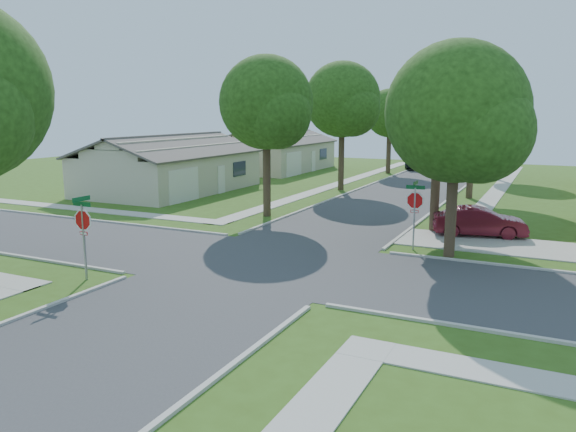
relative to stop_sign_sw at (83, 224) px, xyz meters
The scene contains 19 objects.
ground 6.95m from the stop_sign_sw, 45.00° to the left, with size 100.00×100.00×0.00m, color #355316.
road_ns 6.95m from the stop_sign_sw, 45.00° to the left, with size 7.00×100.00×0.02m, color #333335.
sidewalk_ne 32.61m from the stop_sign_sw, 70.62° to the left, with size 1.20×40.00×0.04m, color #9E9B91.
sidewalk_nw 30.80m from the stop_sign_sw, 92.61° to the left, with size 1.20×40.00×0.04m, color #9E9B91.
driveway 17.38m from the stop_sign_sw, 43.12° to the left, with size 8.80×3.60×0.05m, color #9E9B91.
stop_sign_sw is the anchor object (origin of this frame).
stop_sign_ne 13.29m from the stop_sign_sw, 45.00° to the left, with size 1.05×0.80×2.98m.
tree_e_near 17.04m from the stop_sign_sw, 55.41° to the left, with size 4.97×4.80×8.28m.
tree_e_mid 27.71m from the stop_sign_sw, 69.80° to the left, with size 5.59×5.40×9.21m.
tree_e_far 40.04m from the stop_sign_sw, 76.27° to the left, with size 5.17×5.00×8.72m.
tree_w_near 14.30m from the stop_sign_sw, 89.77° to the left, with size 5.38×5.20×8.97m.
tree_w_mid 26.09m from the stop_sign_sw, 89.87° to the left, with size 5.80×5.60×9.56m.
tree_w_far 38.86m from the stop_sign_sw, 89.93° to the left, with size 4.76×4.60×8.04m.
tree_ne_corner 14.64m from the stop_sign_sw, 38.84° to the left, with size 5.80×5.60×8.66m.
house_nw_near 22.71m from the stop_sign_sw, 119.83° to the left, with size 8.42×13.60×4.23m.
house_nw_far 38.40m from the stop_sign_sw, 107.10° to the left, with size 8.42×13.60×4.23m.
car_driveway 17.77m from the stop_sign_sw, 49.12° to the left, with size 1.49×4.28×1.41m, color #4D0F19.
car_curb_east 38.88m from the stop_sign_sw, 78.27° to the left, with size 1.70×4.22×1.44m, color black.
car_curb_west 44.09m from the stop_sign_sw, 88.05° to the left, with size 1.99×4.90×1.42m, color black.
Camera 1 is at (10.06, -18.85, 5.87)m, focal length 35.00 mm.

